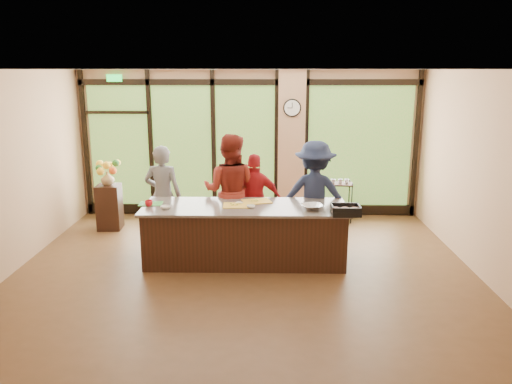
{
  "coord_description": "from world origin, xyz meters",
  "views": [
    {
      "loc": [
        0.31,
        -7.23,
        3.0
      ],
      "look_at": [
        0.17,
        0.4,
        1.12
      ],
      "focal_mm": 35.0,
      "sensor_mm": 36.0,
      "label": 1
    }
  ],
  "objects_px": {
    "island_base": "(245,235)",
    "bar_cart": "(336,196)",
    "cook_right": "(315,195)",
    "cook_left": "(163,196)",
    "flower_stand": "(110,207)",
    "roasting_pan": "(346,212)"
  },
  "relations": [
    {
      "from": "island_base",
      "to": "bar_cart",
      "type": "relative_size",
      "value": 3.54
    },
    {
      "from": "bar_cart",
      "to": "cook_right",
      "type": "bearing_deg",
      "value": -105.35
    },
    {
      "from": "island_base",
      "to": "cook_left",
      "type": "distance_m",
      "value": 1.71
    },
    {
      "from": "cook_right",
      "to": "cook_left",
      "type": "bearing_deg",
      "value": 6.24
    },
    {
      "from": "cook_left",
      "to": "flower_stand",
      "type": "relative_size",
      "value": 2.03
    },
    {
      "from": "roasting_pan",
      "to": "flower_stand",
      "type": "relative_size",
      "value": 0.48
    },
    {
      "from": "island_base",
      "to": "cook_right",
      "type": "height_order",
      "value": "cook_right"
    },
    {
      "from": "cook_right",
      "to": "bar_cart",
      "type": "distance_m",
      "value": 1.69
    },
    {
      "from": "cook_right",
      "to": "bar_cart",
      "type": "relative_size",
      "value": 2.12
    },
    {
      "from": "cook_left",
      "to": "roasting_pan",
      "type": "xyz_separation_m",
      "value": [
        2.95,
        -1.26,
        0.08
      ]
    },
    {
      "from": "cook_right",
      "to": "bar_cart",
      "type": "height_order",
      "value": "cook_right"
    },
    {
      "from": "cook_right",
      "to": "roasting_pan",
      "type": "relative_size",
      "value": 4.45
    },
    {
      "from": "cook_left",
      "to": "cook_right",
      "type": "height_order",
      "value": "cook_right"
    },
    {
      "from": "flower_stand",
      "to": "bar_cart",
      "type": "xyz_separation_m",
      "value": [
        4.41,
        0.57,
        0.09
      ]
    },
    {
      "from": "cook_left",
      "to": "bar_cart",
      "type": "relative_size",
      "value": 2.01
    },
    {
      "from": "island_base",
      "to": "cook_right",
      "type": "distance_m",
      "value": 1.43
    },
    {
      "from": "island_base",
      "to": "cook_right",
      "type": "bearing_deg",
      "value": 30.56
    },
    {
      "from": "island_base",
      "to": "flower_stand",
      "type": "relative_size",
      "value": 3.59
    },
    {
      "from": "island_base",
      "to": "roasting_pan",
      "type": "height_order",
      "value": "roasting_pan"
    },
    {
      "from": "island_base",
      "to": "roasting_pan",
      "type": "distance_m",
      "value": 1.65
    },
    {
      "from": "cook_left",
      "to": "cook_right",
      "type": "relative_size",
      "value": 0.95
    },
    {
      "from": "cook_right",
      "to": "flower_stand",
      "type": "height_order",
      "value": "cook_right"
    }
  ]
}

